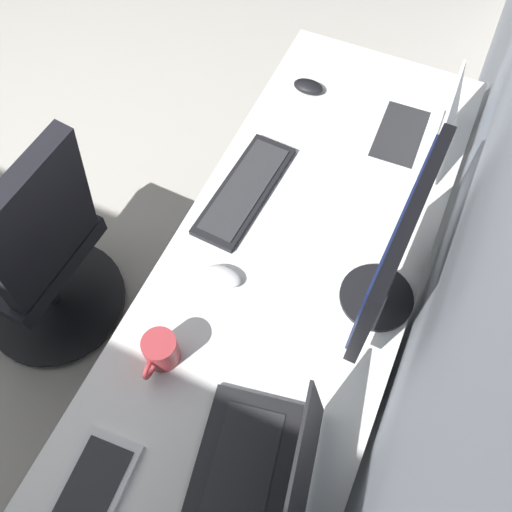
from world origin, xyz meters
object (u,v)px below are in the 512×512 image
at_px(coffee_mug, 161,351).
at_px(office_chair, 36,257).
at_px(laptop_left, 419,130).
at_px(mouse_spare, 223,276).
at_px(keyboard_main, 245,190).
at_px(drawer_pedestal, 283,343).
at_px(monitor_primary, 395,251).
at_px(mouse_main, 308,87).
at_px(laptop_leftmost, 266,469).

height_order(coffee_mug, office_chair, office_chair).
xyz_separation_m(laptop_left, mouse_spare, (0.70, -0.35, -0.04)).
distance_m(keyboard_main, mouse_spare, 0.30).
bearing_deg(keyboard_main, mouse_spare, 13.38).
distance_m(drawer_pedestal, coffee_mug, 0.57).
bearing_deg(coffee_mug, keyboard_main, -177.12).
relative_size(drawer_pedestal, monitor_primary, 1.42).
distance_m(drawer_pedestal, mouse_main, 0.87).
bearing_deg(mouse_main, laptop_left, 79.32).
relative_size(drawer_pedestal, keyboard_main, 1.62).
xyz_separation_m(drawer_pedestal, monitor_primary, (-0.08, 0.22, 0.63)).
distance_m(laptop_leftmost, laptop_left, 1.12).
bearing_deg(mouse_main, drawer_pedestal, 17.58).
relative_size(monitor_primary, office_chair, 0.50).
distance_m(drawer_pedestal, office_chair, 0.89).
relative_size(laptop_leftmost, mouse_main, 3.66).
distance_m(laptop_left, keyboard_main, 0.58).
distance_m(keyboard_main, mouse_main, 0.48).
distance_m(drawer_pedestal, laptop_leftmost, 0.64).
bearing_deg(keyboard_main, drawer_pedestal, 44.25).
bearing_deg(monitor_primary, keyboard_main, -110.81).
bearing_deg(laptop_left, coffee_mug, -21.79).
relative_size(monitor_primary, mouse_spare, 4.69).
xyz_separation_m(laptop_leftmost, keyboard_main, (-0.71, -0.38, -0.04)).
relative_size(mouse_main, coffee_mug, 0.81).
bearing_deg(monitor_primary, office_chair, -80.76).
bearing_deg(office_chair, monitor_primary, 99.24).
bearing_deg(office_chair, coffee_mug, 72.61).
relative_size(mouse_spare, office_chair, 0.11).
height_order(drawer_pedestal, laptop_leftmost, laptop_leftmost).
bearing_deg(laptop_leftmost, monitor_primary, 170.11).
distance_m(monitor_primary, mouse_main, 0.83).
bearing_deg(monitor_primary, laptop_leftmost, -9.89).
bearing_deg(drawer_pedestal, laptop_leftmost, 15.73).
height_order(laptop_left, coffee_mug, laptop_left).
bearing_deg(drawer_pedestal, office_chair, -83.53).
height_order(mouse_main, mouse_spare, same).
height_order(laptop_leftmost, mouse_main, laptop_leftmost).
bearing_deg(mouse_main, office_chair, -37.48).
relative_size(monitor_primary, coffee_mug, 3.82).
height_order(laptop_leftmost, office_chair, office_chair).
bearing_deg(office_chair, mouse_spare, 95.03).
bearing_deg(monitor_primary, coffee_mug, -49.15).
height_order(laptop_leftmost, laptop_left, laptop_left).
distance_m(monitor_primary, laptop_leftmost, 0.57).
xyz_separation_m(drawer_pedestal, mouse_spare, (0.04, -0.18, 0.40)).
bearing_deg(mouse_spare, keyboard_main, -166.62).
relative_size(laptop_left, keyboard_main, 0.76).
relative_size(laptop_left, mouse_spare, 3.14).
xyz_separation_m(monitor_primary, keyboard_main, (-0.18, -0.47, -0.24)).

